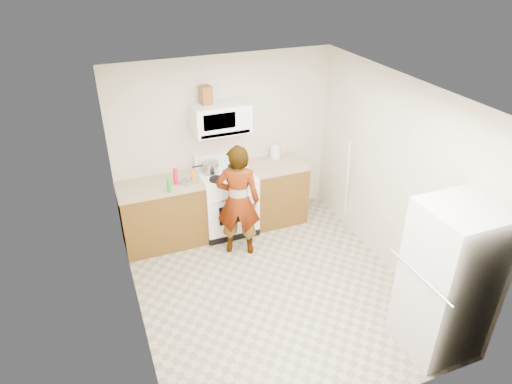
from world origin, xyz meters
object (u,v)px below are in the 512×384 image
microwave (221,118)px  kettle (275,152)px  fridge (447,280)px  gas_range (227,200)px  saucepan (210,167)px  person (238,201)px

microwave → kettle: 1.08m
microwave → fridge: bearing=-65.7°
gas_range → fridge: fridge is taller
saucepan → kettle: bearing=5.9°
microwave → fridge: size_ratio=0.45×
fridge → saucepan: (-1.56, 2.98, 0.17)m
gas_range → person: size_ratio=0.71×
person → fridge: bearing=144.7°
microwave → kettle: bearing=5.5°
gas_range → fridge: size_ratio=0.66×
saucepan → fridge: bearing=-62.4°
gas_range → person: person is taller
fridge → kettle: size_ratio=9.57×
microwave → fridge: (1.36, -3.01, -0.85)m
fridge → kettle: fridge is taller
microwave → person: 1.14m
microwave → saucepan: microwave is taller
fridge → saucepan: size_ratio=7.24×
kettle → saucepan: 1.04m
person → fridge: size_ratio=0.94×
kettle → saucepan: kettle is taller
kettle → saucepan: size_ratio=0.76×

